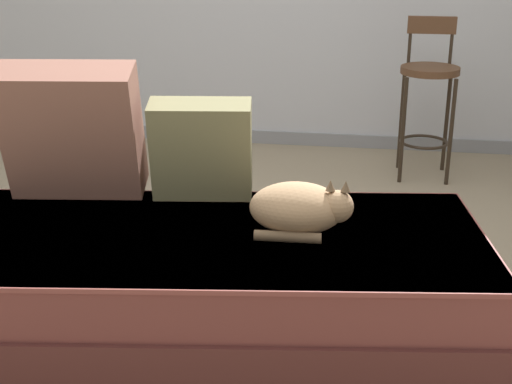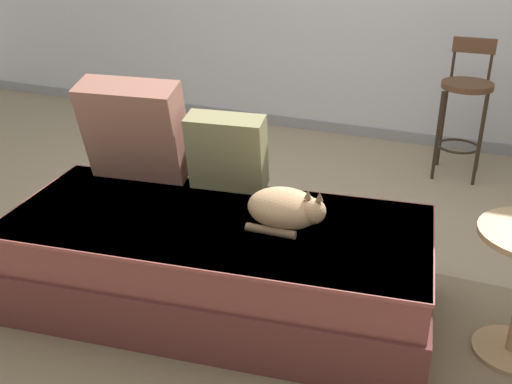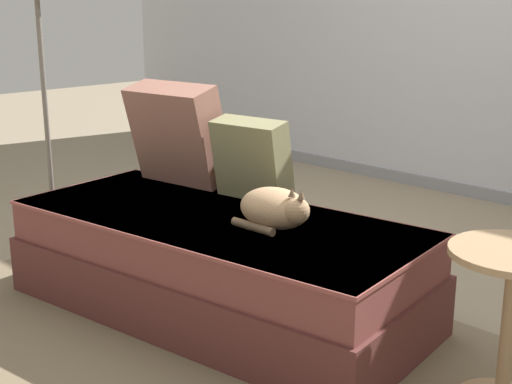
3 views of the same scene
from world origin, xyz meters
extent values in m
plane|color=gray|center=(0.00, 0.00, 0.00)|extent=(16.00, 16.00, 0.00)
cube|color=silver|center=(0.00, 2.25, 1.30)|extent=(8.00, 0.10, 2.60)
cube|color=gray|center=(0.00, 2.20, 0.04)|extent=(8.00, 0.02, 0.09)
cube|color=#75664C|center=(0.00, -0.70, 0.00)|extent=(2.61, 1.94, 0.01)
cube|color=brown|center=(0.00, -0.40, 0.13)|extent=(2.00, 1.08, 0.27)
cube|color=brown|center=(0.00, -0.40, 0.36)|extent=(1.95, 1.04, 0.19)
cube|color=brown|center=(0.00, -0.40, 0.45)|extent=(1.97, 1.05, 0.02)
cube|color=#936051|center=(-0.56, -0.15, 0.72)|extent=(0.53, 0.36, 0.52)
cube|color=#847F56|center=(-0.09, -0.09, 0.65)|extent=(0.39, 0.24, 0.39)
ellipsoid|color=tan|center=(0.29, -0.34, 0.54)|extent=(0.33, 0.25, 0.17)
sphere|color=tan|center=(0.43, -0.35, 0.56)|extent=(0.11, 0.11, 0.11)
cone|color=brown|center=(0.41, -0.35, 0.63)|extent=(0.03, 0.03, 0.04)
cone|color=brown|center=(0.46, -0.35, 0.63)|extent=(0.03, 0.03, 0.04)
cylinder|color=brown|center=(0.28, -0.45, 0.48)|extent=(0.22, 0.04, 0.04)
cylinder|color=tan|center=(1.29, -0.23, 0.28)|extent=(0.05, 0.05, 0.56)
cylinder|color=slate|center=(-1.31, -0.47, 0.01)|extent=(0.28, 0.28, 0.02)
cylinder|color=slate|center=(-1.31, -0.47, 0.71)|extent=(0.03, 0.03, 1.42)
camera|label=1|loc=(0.50, -2.56, 1.43)|focal=50.00mm
camera|label=2|loc=(1.07, -2.51, 1.69)|focal=42.00mm
camera|label=3|loc=(2.24, -2.41, 1.38)|focal=50.00mm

